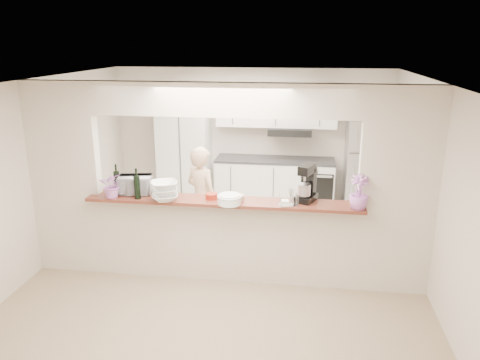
% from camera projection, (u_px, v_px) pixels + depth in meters
% --- Properties ---
extents(floor, '(6.00, 6.00, 0.00)m').
position_uv_depth(floor, '(225.00, 278.00, 6.07)').
color(floor, tan).
rests_on(floor, ground).
extents(tile_overlay, '(5.00, 2.90, 0.01)m').
position_uv_depth(tile_overlay, '(241.00, 231.00, 7.54)').
color(tile_overlay, silver).
rests_on(tile_overlay, floor).
extents(partition, '(5.00, 0.15, 2.50)m').
position_uv_depth(partition, '(224.00, 168.00, 5.64)').
color(partition, beige).
rests_on(partition, floor).
extents(bar_counter, '(3.40, 0.38, 1.09)m').
position_uv_depth(bar_counter, '(224.00, 237.00, 5.90)').
color(bar_counter, beige).
rests_on(bar_counter, floor).
extents(kitchen_cabinets, '(3.15, 0.62, 2.25)m').
position_uv_depth(kitchen_cabinets, '(240.00, 155.00, 8.40)').
color(kitchen_cabinets, silver).
rests_on(kitchen_cabinets, floor).
extents(refrigerator, '(0.75, 0.70, 1.70)m').
position_uv_depth(refrigerator, '(367.00, 168.00, 8.07)').
color(refrigerator, '#A9A9AE').
rests_on(refrigerator, floor).
extents(flower_left, '(0.34, 0.31, 0.33)m').
position_uv_depth(flower_left, '(112.00, 185.00, 5.75)').
color(flower_left, '#D36FB3').
rests_on(flower_left, bar_counter).
extents(wine_bottle_a, '(0.08, 0.08, 0.38)m').
position_uv_depth(wine_bottle_a, '(137.00, 187.00, 5.71)').
color(wine_bottle_a, black).
rests_on(wine_bottle_a, bar_counter).
extents(wine_bottle_b, '(0.07, 0.07, 0.37)m').
position_uv_depth(wine_bottle_b, '(117.00, 181.00, 5.97)').
color(wine_bottle_b, black).
rests_on(wine_bottle_b, bar_counter).
extents(toaster_oven, '(0.45, 0.35, 0.23)m').
position_uv_depth(toaster_oven, '(135.00, 185.00, 5.93)').
color(toaster_oven, '#B1B1B6').
rests_on(toaster_oven, bar_counter).
extents(serving_bowls, '(0.41, 0.41, 0.23)m').
position_uv_depth(serving_bowls, '(164.00, 191.00, 5.66)').
color(serving_bowls, silver).
rests_on(serving_bowls, bar_counter).
extents(plate_stack_a, '(0.26, 0.26, 0.12)m').
position_uv_depth(plate_stack_a, '(229.00, 199.00, 5.55)').
color(plate_stack_a, white).
rests_on(plate_stack_a, bar_counter).
extents(plate_stack_b, '(0.29, 0.29, 0.10)m').
position_uv_depth(plate_stack_b, '(229.00, 200.00, 5.55)').
color(plate_stack_b, white).
rests_on(plate_stack_b, bar_counter).
extents(red_bowl, '(0.15, 0.15, 0.07)m').
position_uv_depth(red_bowl, '(211.00, 196.00, 5.74)').
color(red_bowl, maroon).
rests_on(red_bowl, bar_counter).
extents(tan_bowl, '(0.14, 0.14, 0.06)m').
position_uv_depth(tan_bowl, '(238.00, 198.00, 5.69)').
color(tan_bowl, tan).
rests_on(tan_bowl, bar_counter).
extents(utensil_caddy, '(0.24, 0.17, 0.21)m').
position_uv_depth(utensil_caddy, '(289.00, 199.00, 5.48)').
color(utensil_caddy, silver).
rests_on(utensil_caddy, bar_counter).
extents(stand_mixer, '(0.30, 0.35, 0.45)m').
position_uv_depth(stand_mixer, '(307.00, 185.00, 5.63)').
color(stand_mixer, black).
rests_on(stand_mixer, bar_counter).
extents(flower_right, '(0.26, 0.26, 0.40)m').
position_uv_depth(flower_right, '(359.00, 192.00, 5.34)').
color(flower_right, '#D875DA').
rests_on(flower_right, bar_counter).
extents(person, '(0.67, 0.62, 1.55)m').
position_uv_depth(person, '(202.00, 200.00, 6.67)').
color(person, '#DFB491').
rests_on(person, floor).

